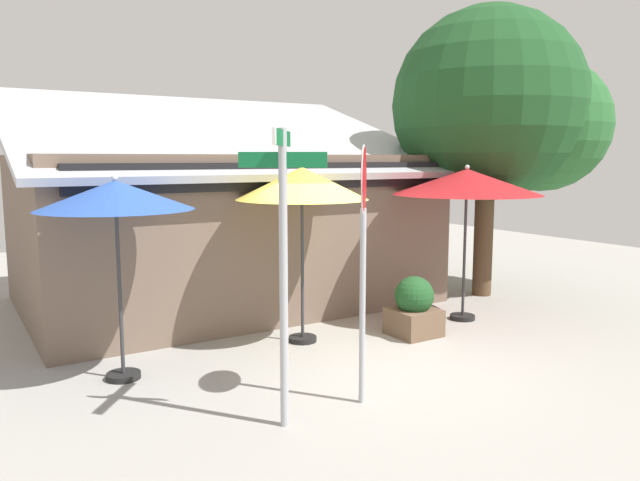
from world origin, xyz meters
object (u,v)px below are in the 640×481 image
(stop_sign, at_px, (363,226))
(patio_umbrella_mustard_center, at_px, (302,185))
(patio_umbrella_royal_blue_left, at_px, (115,197))
(patio_umbrella_crimson_right, at_px, (467,183))
(street_sign_post, at_px, (283,247))
(shade_tree, at_px, (502,110))
(sidewalk_planter, at_px, (414,308))

(stop_sign, relative_size, patio_umbrella_mustard_center, 1.08)
(patio_umbrella_royal_blue_left, relative_size, patio_umbrella_crimson_right, 0.97)
(street_sign_post, height_order, patio_umbrella_royal_blue_left, street_sign_post)
(shade_tree, relative_size, sidewalk_planter, 6.04)
(patio_umbrella_royal_blue_left, distance_m, sidewalk_planter, 4.94)
(stop_sign, bearing_deg, shade_tree, 28.73)
(street_sign_post, relative_size, sidewalk_planter, 3.25)
(sidewalk_planter, bearing_deg, street_sign_post, -151.46)
(street_sign_post, distance_m, patio_umbrella_crimson_right, 5.28)
(sidewalk_planter, bearing_deg, shade_tree, 21.92)
(stop_sign, height_order, shade_tree, shade_tree)
(patio_umbrella_crimson_right, relative_size, shade_tree, 0.47)
(patio_umbrella_mustard_center, bearing_deg, patio_umbrella_royal_blue_left, -176.55)
(street_sign_post, relative_size, patio_umbrella_royal_blue_left, 1.19)
(patio_umbrella_royal_blue_left, xyz_separation_m, sidewalk_planter, (4.52, -0.49, -1.92))
(stop_sign, xyz_separation_m, patio_umbrella_crimson_right, (3.72, 2.07, 0.34))
(stop_sign, relative_size, patio_umbrella_royal_blue_left, 1.13)
(patio_umbrella_royal_blue_left, relative_size, shade_tree, 0.45)
(street_sign_post, height_order, patio_umbrella_mustard_center, street_sign_post)
(stop_sign, xyz_separation_m, sidewalk_planter, (2.33, 1.78, -1.65))
(stop_sign, relative_size, shade_tree, 0.51)
(stop_sign, height_order, patio_umbrella_royal_blue_left, stop_sign)
(sidewalk_planter, bearing_deg, patio_umbrella_royal_blue_left, 173.76)
(stop_sign, height_order, patio_umbrella_mustard_center, stop_sign)
(stop_sign, distance_m, shade_tree, 6.82)
(stop_sign, height_order, sidewalk_planter, stop_sign)
(patio_umbrella_mustard_center, relative_size, shade_tree, 0.48)
(street_sign_post, height_order, shade_tree, shade_tree)
(street_sign_post, bearing_deg, sidewalk_planter, 28.54)
(patio_umbrella_mustard_center, xyz_separation_m, patio_umbrella_crimson_right, (3.10, -0.38, -0.02))
(patio_umbrella_royal_blue_left, bearing_deg, patio_umbrella_crimson_right, -2.01)
(patio_umbrella_mustard_center, height_order, sidewalk_planter, patio_umbrella_mustard_center)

